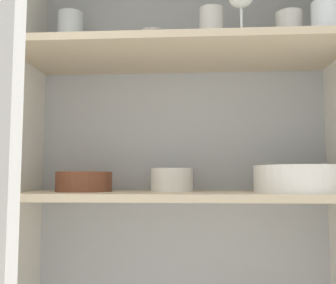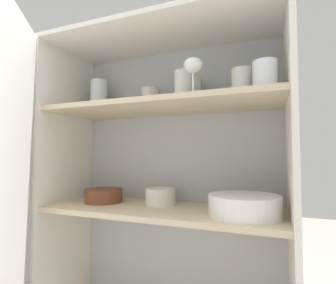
{
  "view_description": "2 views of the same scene",
  "coord_description": "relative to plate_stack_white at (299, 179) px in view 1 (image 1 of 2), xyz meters",
  "views": [
    {
      "loc": [
        0.04,
        -0.94,
        0.84
      ],
      "look_at": [
        -0.03,
        0.18,
        0.94
      ],
      "focal_mm": 42.0,
      "sensor_mm": 36.0,
      "label": 1
    },
    {
      "loc": [
        0.4,
        -0.78,
        1.0
      ],
      "look_at": [
        0.02,
        0.2,
        1.06
      ],
      "focal_mm": 28.0,
      "sensor_mm": 36.0,
      "label": 2
    }
  ],
  "objects": [
    {
      "name": "cupboard_back_panel",
      "position": [
        -0.32,
        0.21,
        -0.1
      ],
      "size": [
        0.95,
        0.02,
        1.48
      ],
      "primitive_type": "cube",
      "color": "#B2B7BC",
      "rests_on": "ground_plane"
    },
    {
      "name": "shelf_board_middle",
      "position": [
        -0.32,
        0.04,
        -0.05
      ],
      "size": [
        0.91,
        0.33,
        0.02
      ],
      "primitive_type": "cube",
      "color": "beige"
    },
    {
      "name": "shelf_board_upper",
      "position": [
        -0.32,
        0.04,
        0.36
      ],
      "size": [
        0.91,
        0.33,
        0.02
      ],
      "primitive_type": "cube",
      "color": "beige"
    },
    {
      "name": "wine_glass_0",
      "position": [
        -0.15,
        -0.07,
        0.46
      ],
      "size": [
        0.07,
        0.07,
        0.13
      ],
      "color": "white",
      "rests_on": "shelf_board_upper"
    },
    {
      "name": "mixing_bowl_large",
      "position": [
        -0.59,
        0.05,
        -0.0
      ],
      "size": [
        0.16,
        0.16,
        0.06
      ],
      "color": "brown",
      "rests_on": "shelf_board_middle"
    },
    {
      "name": "tumbler_glass_1",
      "position": [
        -0.41,
        0.13,
        0.42
      ],
      "size": [
        0.08,
        0.08,
        0.1
      ],
      "color": "silver",
      "rests_on": "shelf_board_upper"
    },
    {
      "name": "serving_bowl_small",
      "position": [
        -0.34,
        0.09,
        0.0
      ],
      "size": [
        0.12,
        0.12,
        0.07
      ],
      "color": "silver",
      "rests_on": "shelf_board_middle"
    },
    {
      "name": "tumbler_glass_0",
      "position": [
        0.07,
        -0.04,
        0.42
      ],
      "size": [
        0.08,
        0.08,
        0.1
      ],
      "color": "white",
      "rests_on": "shelf_board_upper"
    },
    {
      "name": "tumbler_glass_3",
      "position": [
        -0.22,
        0.15,
        0.43
      ],
      "size": [
        0.07,
        0.07,
        0.12
      ],
      "color": "white",
      "rests_on": "shelf_board_upper"
    },
    {
      "name": "plate_stack_white",
      "position": [
        0.0,
        0.0,
        0.0
      ],
      "size": [
        0.24,
        0.24,
        0.07
      ],
      "color": "white",
      "rests_on": "shelf_board_middle"
    },
    {
      "name": "tumbler_glass_2",
      "position": [
        -0.0,
        0.04,
        0.42
      ],
      "size": [
        0.08,
        0.08,
        0.11
      ],
      "color": "white",
      "rests_on": "shelf_board_upper"
    },
    {
      "name": "tumbler_glass_4",
      "position": [
        -0.22,
        0.04,
        0.43
      ],
      "size": [
        0.07,
        0.07,
        0.12
      ],
      "color": "white",
      "rests_on": "shelf_board_upper"
    },
    {
      "name": "cupboard_side_left",
      "position": [
        -0.78,
        0.04,
        -0.1
      ],
      "size": [
        0.02,
        0.37,
        1.48
      ],
      "primitive_type": "cube",
      "color": "white",
      "rests_on": "ground_plane"
    },
    {
      "name": "tumbler_glass_5",
      "position": [
        -0.66,
        0.1,
        0.44
      ],
      "size": [
        0.08,
        0.08,
        0.15
      ],
      "color": "white",
      "rests_on": "shelf_board_upper"
    }
  ]
}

